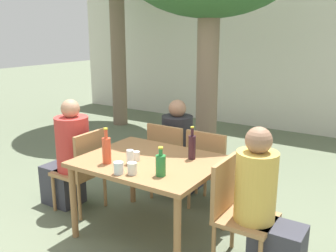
{
  "coord_description": "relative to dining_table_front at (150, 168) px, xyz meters",
  "views": [
    {
      "loc": [
        1.87,
        -2.61,
        1.89
      ],
      "look_at": [
        0.0,
        0.3,
        0.99
      ],
      "focal_mm": 40.0,
      "sensor_mm": 36.0,
      "label": 1
    }
  ],
  "objects": [
    {
      "name": "patio_chair_2",
      "position": [
        -0.25,
        0.73,
        -0.16
      ],
      "size": [
        0.44,
        0.44,
        0.89
      ],
      "rotation": [
        0.0,
        0.0,
        3.14
      ],
      "color": "#A87A4C",
      "rests_on": "ground_plane"
    },
    {
      "name": "person_seated_0",
      "position": [
        -1.08,
        -0.0,
        -0.12
      ],
      "size": [
        0.58,
        0.35,
        1.2
      ],
      "rotation": [
        0.0,
        0.0,
        -1.57
      ],
      "color": "#383842",
      "rests_on": "ground_plane"
    },
    {
      "name": "cafe_building_wall",
      "position": [
        0.0,
        4.45,
        0.74
      ],
      "size": [
        10.0,
        0.08,
        2.8
      ],
      "color": "silver",
      "rests_on": "ground_plane"
    },
    {
      "name": "soda_bottle_2",
      "position": [
        -0.27,
        -0.28,
        0.21
      ],
      "size": [
        0.08,
        0.08,
        0.32
      ],
      "color": "#DB4C2D",
      "rests_on": "dining_table_front"
    },
    {
      "name": "person_seated_2",
      "position": [
        -0.25,
        0.97,
        -0.15
      ],
      "size": [
        0.35,
        0.58,
        1.13
      ],
      "rotation": [
        0.0,
        0.0,
        3.14
      ],
      "color": "#383842",
      "rests_on": "ground_plane"
    },
    {
      "name": "person_seated_1",
      "position": [
        1.09,
        -0.0,
        -0.13
      ],
      "size": [
        0.56,
        0.32,
        1.19
      ],
      "rotation": [
        0.0,
        0.0,
        1.57
      ],
      "color": "#383842",
      "rests_on": "ground_plane"
    },
    {
      "name": "wine_bottle_0",
      "position": [
        0.31,
        0.22,
        0.2
      ],
      "size": [
        0.07,
        0.07,
        0.31
      ],
      "color": "#331923",
      "rests_on": "dining_table_front"
    },
    {
      "name": "patio_chair_1",
      "position": [
        0.85,
        0.0,
        -0.16
      ],
      "size": [
        0.44,
        0.44,
        0.89
      ],
      "rotation": [
        0.0,
        0.0,
        1.57
      ],
      "color": "#A87A4C",
      "rests_on": "ground_plane"
    },
    {
      "name": "drinking_glass_1",
      "position": [
        -0.08,
        -0.19,
        0.15
      ],
      "size": [
        0.06,
        0.06,
        0.13
      ],
      "color": "white",
      "rests_on": "dining_table_front"
    },
    {
      "name": "dining_table_front",
      "position": [
        0.0,
        0.0,
        0.0
      ],
      "size": [
        1.24,
        1.0,
        0.74
      ],
      "color": "#996B42",
      "rests_on": "ground_plane"
    },
    {
      "name": "patio_chair_3",
      "position": [
        0.25,
        0.73,
        -0.16
      ],
      "size": [
        0.44,
        0.44,
        0.89
      ],
      "rotation": [
        0.0,
        0.0,
        3.14
      ],
      "color": "#A87A4C",
      "rests_on": "ground_plane"
    },
    {
      "name": "drinking_glass_2",
      "position": [
        -0.09,
        -0.08,
        0.12
      ],
      "size": [
        0.07,
        0.07,
        0.08
      ],
      "color": "silver",
      "rests_on": "dining_table_front"
    },
    {
      "name": "drinking_glass_3",
      "position": [
        -0.02,
        -0.42,
        0.13
      ],
      "size": [
        0.08,
        0.08,
        0.1
      ],
      "color": "silver",
      "rests_on": "dining_table_front"
    },
    {
      "name": "drinking_glass_0",
      "position": [
        0.08,
        -0.37,
        0.13
      ],
      "size": [
        0.08,
        0.08,
        0.1
      ],
      "color": "silver",
      "rests_on": "dining_table_front"
    },
    {
      "name": "ground_plane",
      "position": [
        0.0,
        0.0,
        -0.66
      ],
      "size": [
        30.0,
        30.0,
        0.0
      ],
      "primitive_type": "plane",
      "color": "#667056"
    },
    {
      "name": "patio_chair_0",
      "position": [
        -0.85,
        0.0,
        -0.16
      ],
      "size": [
        0.44,
        0.44,
        0.89
      ],
      "rotation": [
        0.0,
        0.0,
        -1.57
      ],
      "color": "#A87A4C",
      "rests_on": "ground_plane"
    },
    {
      "name": "green_bottle_1",
      "position": [
        0.29,
        -0.27,
        0.18
      ],
      "size": [
        0.08,
        0.08,
        0.24
      ],
      "color": "#287A38",
      "rests_on": "dining_table_front"
    }
  ]
}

